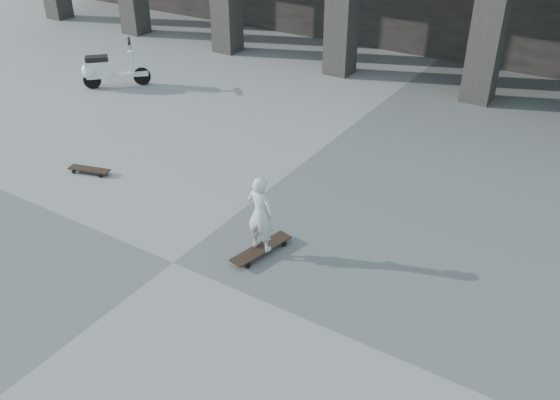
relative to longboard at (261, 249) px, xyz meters
The scene contains 5 objects.
ground 1.27m from the longboard, 137.58° to the right, with size 90.00×90.00×0.00m, color #535350.
longboard is the anchor object (origin of this frame).
skateboard_spare 3.99m from the longboard, behind, with size 0.79×0.40×0.09m.
child 0.60m from the longboard, 26.57° to the left, with size 0.42×0.28×1.15m, color beige.
scooter 7.94m from the longboard, 152.39° to the left, with size 1.23×1.25×1.12m.
Camera 1 is at (4.88, -4.86, 5.07)m, focal length 38.00 mm.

